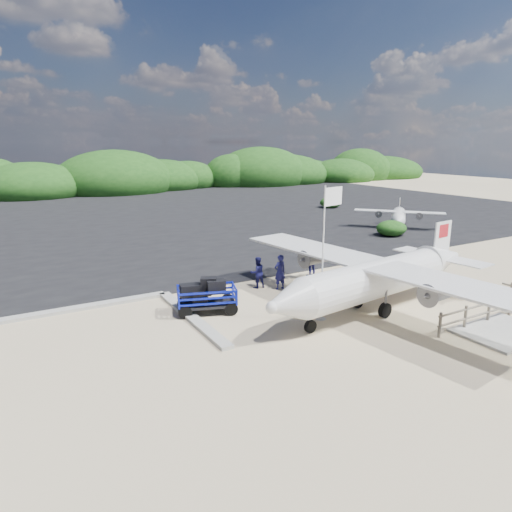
{
  "coord_description": "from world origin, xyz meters",
  "views": [
    {
      "loc": [
        -11.14,
        -15.51,
        7.25
      ],
      "look_at": [
        -0.14,
        3.57,
        1.74
      ],
      "focal_mm": 32.0,
      "sensor_mm": 36.0,
      "label": 1
    }
  ],
  "objects_px": {
    "baggage_cart": "(207,312)",
    "aircraft_large": "(309,219)",
    "crew_c": "(312,260)",
    "aircraft_small": "(59,222)",
    "flagpole": "(320,319)",
    "crew_b": "(257,272)",
    "crew_a": "(280,272)",
    "signboard": "(376,291)"
  },
  "relations": [
    {
      "from": "baggage_cart",
      "to": "crew_b",
      "type": "bearing_deg",
      "value": 46.04
    },
    {
      "from": "aircraft_large",
      "to": "aircraft_small",
      "type": "bearing_deg",
      "value": -33.19
    },
    {
      "from": "crew_b",
      "to": "aircraft_large",
      "type": "xyz_separation_m",
      "value": [
        15.18,
        16.18,
        -0.81
      ]
    },
    {
      "from": "baggage_cart",
      "to": "crew_a",
      "type": "relative_size",
      "value": 1.52
    },
    {
      "from": "crew_c",
      "to": "aircraft_large",
      "type": "bearing_deg",
      "value": -132.62
    },
    {
      "from": "crew_a",
      "to": "aircraft_small",
      "type": "height_order",
      "value": "crew_a"
    },
    {
      "from": "baggage_cart",
      "to": "flagpole",
      "type": "bearing_deg",
      "value": -20.48
    },
    {
      "from": "crew_a",
      "to": "aircraft_small",
      "type": "relative_size",
      "value": 0.29
    },
    {
      "from": "signboard",
      "to": "crew_b",
      "type": "distance_m",
      "value": 6.01
    },
    {
      "from": "crew_b",
      "to": "crew_a",
      "type": "bearing_deg",
      "value": 141.04
    },
    {
      "from": "crew_a",
      "to": "crew_c",
      "type": "xyz_separation_m",
      "value": [
        2.67,
        0.91,
        0.08
      ]
    },
    {
      "from": "baggage_cart",
      "to": "aircraft_large",
      "type": "xyz_separation_m",
      "value": [
        18.84,
        18.11,
        0.0
      ]
    },
    {
      "from": "baggage_cart",
      "to": "crew_a",
      "type": "distance_m",
      "value": 4.76
    },
    {
      "from": "crew_c",
      "to": "aircraft_large",
      "type": "height_order",
      "value": "aircraft_large"
    },
    {
      "from": "flagpole",
      "to": "crew_b",
      "type": "distance_m",
      "value": 5.08
    },
    {
      "from": "flagpole",
      "to": "aircraft_small",
      "type": "distance_m",
      "value": 32.2
    },
    {
      "from": "crew_b",
      "to": "crew_c",
      "type": "bearing_deg",
      "value": -175.07
    },
    {
      "from": "aircraft_large",
      "to": "baggage_cart",
      "type": "bearing_deg",
      "value": 36.72
    },
    {
      "from": "signboard",
      "to": "aircraft_large",
      "type": "xyz_separation_m",
      "value": [
        10.36,
        19.67,
        0.0
      ]
    },
    {
      "from": "crew_c",
      "to": "aircraft_large",
      "type": "xyz_separation_m",
      "value": [
        11.64,
        16.04,
        -0.98
      ]
    },
    {
      "from": "signboard",
      "to": "crew_a",
      "type": "bearing_deg",
      "value": 151.74
    },
    {
      "from": "flagpole",
      "to": "aircraft_small",
      "type": "bearing_deg",
      "value": 101.22
    },
    {
      "from": "crew_c",
      "to": "aircraft_small",
      "type": "height_order",
      "value": "crew_c"
    },
    {
      "from": "crew_b",
      "to": "crew_c",
      "type": "relative_size",
      "value": 0.83
    },
    {
      "from": "flagpole",
      "to": "signboard",
      "type": "height_order",
      "value": "flagpole"
    },
    {
      "from": "crew_a",
      "to": "crew_b",
      "type": "xyz_separation_m",
      "value": [
        -0.87,
        0.77,
        -0.09
      ]
    },
    {
      "from": "crew_a",
      "to": "crew_c",
      "type": "bearing_deg",
      "value": -163.06
    },
    {
      "from": "baggage_cart",
      "to": "crew_a",
      "type": "height_order",
      "value": "crew_a"
    },
    {
      "from": "signboard",
      "to": "aircraft_small",
      "type": "xyz_separation_m",
      "value": [
        -10.9,
        30.07,
        0.0
      ]
    },
    {
      "from": "crew_b",
      "to": "flagpole",
      "type": "bearing_deg",
      "value": 94.71
    },
    {
      "from": "signboard",
      "to": "crew_c",
      "type": "distance_m",
      "value": 3.98
    },
    {
      "from": "crew_b",
      "to": "aircraft_large",
      "type": "relative_size",
      "value": 0.11
    },
    {
      "from": "crew_c",
      "to": "aircraft_small",
      "type": "distance_m",
      "value": 28.14
    },
    {
      "from": "flagpole",
      "to": "signboard",
      "type": "relative_size",
      "value": 3.82
    },
    {
      "from": "flagpole",
      "to": "signboard",
      "type": "bearing_deg",
      "value": 18.1
    },
    {
      "from": "signboard",
      "to": "crew_b",
      "type": "height_order",
      "value": "crew_b"
    },
    {
      "from": "crew_c",
      "to": "aircraft_small",
      "type": "bearing_deg",
      "value": -76.65
    },
    {
      "from": "baggage_cart",
      "to": "aircraft_large",
      "type": "distance_m",
      "value": 26.13
    },
    {
      "from": "crew_b",
      "to": "aircraft_large",
      "type": "height_order",
      "value": "aircraft_large"
    },
    {
      "from": "crew_b",
      "to": "aircraft_small",
      "type": "bearing_deg",
      "value": -74.5
    },
    {
      "from": "baggage_cart",
      "to": "aircraft_small",
      "type": "distance_m",
      "value": 28.6
    },
    {
      "from": "flagpole",
      "to": "aircraft_small",
      "type": "xyz_separation_m",
      "value": [
        -6.26,
        31.58,
        0.0
      ]
    }
  ]
}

